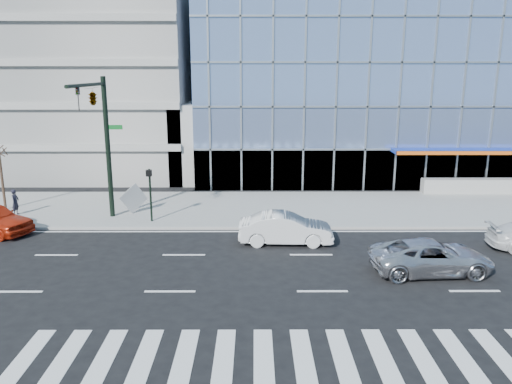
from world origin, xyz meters
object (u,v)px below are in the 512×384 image
Objects in this scene: traffic_signal at (98,115)px; white_sedan at (286,229)px; tilted_panel at (134,198)px; silver_suv at (431,257)px; ped_signal_post at (150,187)px; pedestrian at (15,202)px.

traffic_signal is 1.71× the size of white_sedan.
white_sedan is 3.59× the size of tilted_panel.
white_sedan is (-6.00, 3.76, 0.05)m from silver_suv.
traffic_signal is at bearing 63.55° from silver_suv.
tilted_panel is (-14.75, 8.75, 0.34)m from silver_suv.
white_sedan is at bearing -24.09° from ped_signal_post.
pedestrian is at bearing 75.41° from white_sedan.
tilted_panel is (6.89, 0.36, 0.14)m from pedestrian.
traffic_signal is at bearing -102.75° from pedestrian.
ped_signal_post is 0.58× the size of silver_suv.
tilted_panel is at bearing 55.70° from silver_suv.
pedestrian is 1.18× the size of tilted_panel.
ped_signal_post is at bearing -90.05° from tilted_panel.
tilted_panel is (1.13, 2.06, -5.11)m from traffic_signal.
silver_suv is at bearing -120.16° from white_sedan.
white_sedan is at bearing -102.73° from pedestrian.
silver_suv is 1.10× the size of white_sedan.
traffic_signal reaches higher than silver_suv.
traffic_signal is 5.20× the size of pedestrian.
ped_signal_post is 0.64× the size of white_sedan.
white_sedan is at bearing 54.30° from silver_suv.
white_sedan is 10.08m from tilted_panel.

